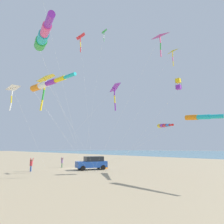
{
  "coord_description": "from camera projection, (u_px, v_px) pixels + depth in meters",
  "views": [
    {
      "loc": [
        -14.72,
        -27.45,
        2.92
      ],
      "look_at": [
        -1.68,
        -10.21,
        6.93
      ],
      "focal_mm": 31.95,
      "sensor_mm": 36.0,
      "label": 1
    }
  ],
  "objects": [
    {
      "name": "kite_delta_white_trailing",
      "position": [
        13.0,
        88.0,
        17.89
      ],
      "size": [
        7.35,
        9.5,
        8.66
      ],
      "color": "white",
      "rests_on": "ground_plane"
    },
    {
      "name": "cooler_box",
      "position": [
        105.0,
        167.0,
        29.83
      ],
      "size": [
        0.62,
        0.42,
        0.42
      ],
      "color": "orange",
      "rests_on": "ground_plane"
    },
    {
      "name": "kite_box_red_high_left",
      "position": [
        178.0,
        84.0,
        27.78
      ],
      "size": [
        4.12,
        9.94,
        12.61
      ],
      "color": "yellow",
      "rests_on": "ground_plane"
    },
    {
      "name": "kite_windsock_orange_high_right",
      "position": [
        163.0,
        126.0,
        24.84
      ],
      "size": [
        3.65,
        13.8,
        6.24
      ],
      "color": "yellow",
      "rests_on": "ground_plane"
    },
    {
      "name": "person_adult_flyer",
      "position": [
        31.0,
        164.0,
        26.19
      ],
      "size": [
        0.56,
        0.62,
        1.73
      ],
      "color": "#335199",
      "rests_on": "ground_plane"
    },
    {
      "name": "kite_delta_green_low_center",
      "position": [
        160.0,
        36.0,
        26.15
      ],
      "size": [
        5.25,
        9.88,
        18.18
      ],
      "color": "#EF4C93",
      "rests_on": "ground_plane"
    },
    {
      "name": "kite_windsock_long_streamer_right",
      "position": [
        207.0,
        117.0,
        18.03
      ],
      "size": [
        1.42,
        20.29,
        6.24
      ],
      "color": "orange",
      "rests_on": "ground_plane"
    },
    {
      "name": "parked_car",
      "position": [
        92.0,
        163.0,
        28.54
      ],
      "size": [
        4.61,
        2.84,
        1.85
      ],
      "color": "#1E479E",
      "rests_on": "ground_plane"
    },
    {
      "name": "ground_plane",
      "position": [
        80.0,
        169.0,
        29.73
      ],
      "size": [
        600.0,
        600.0,
        0.0
      ],
      "primitive_type": "plane",
      "color": "tan"
    },
    {
      "name": "kite_delta_yellow_midlevel",
      "position": [
        172.0,
        52.0,
        31.07
      ],
      "size": [
        6.26,
        10.62,
        18.36
      ],
      "color": "yellow",
      "rests_on": "ground_plane"
    },
    {
      "name": "kite_windsock_checkered_midright",
      "position": [
        46.0,
        84.0,
        12.85
      ],
      "size": [
        10.67,
        14.55,
        7.31
      ],
      "color": "orange",
      "rests_on": "ground_plane"
    },
    {
      "name": "kite_windsock_long_streamer_left",
      "position": [
        42.0,
        38.0,
        14.12
      ],
      "size": [
        11.59,
        16.39,
        11.7
      ],
      "color": "green",
      "rests_on": "ground_plane"
    },
    {
      "name": "kite_delta_purple_drifting",
      "position": [
        80.0,
        37.0,
        28.72
      ],
      "size": [
        4.92,
        3.93,
        19.4
      ],
      "color": "red",
      "rests_on": "ground_plane"
    },
    {
      "name": "person_child_green_jacket",
      "position": [
        87.0,
        163.0,
        31.65
      ],
      "size": [
        0.45,
        0.36,
        1.42
      ],
      "color": "#3D7F51",
      "rests_on": "ground_plane"
    },
    {
      "name": "kite_delta_blue_topmost",
      "position": [
        114.0,
        88.0,
        23.64
      ],
      "size": [
        5.83,
        11.37,
        10.69
      ],
      "color": "purple",
      "rests_on": "ground_plane"
    },
    {
      "name": "kite_delta_black_fish_shape",
      "position": [
        45.0,
        79.0,
        17.11
      ],
      "size": [
        10.83,
        8.3,
        9.4
      ],
      "color": "yellow",
      "rests_on": "ground_plane"
    },
    {
      "name": "person_child_grey_jacket",
      "position": [
        62.0,
        162.0,
        31.75
      ],
      "size": [
        0.5,
        0.57,
        1.63
      ],
      "color": "#3D7F51",
      "rests_on": "ground_plane"
    },
    {
      "name": "kite_delta_small_distant",
      "position": [
        104.0,
        32.0,
        30.59
      ],
      "size": [
        1.44,
        7.73,
        21.04
      ],
      "color": "green",
      "rests_on": "ground_plane"
    }
  ]
}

